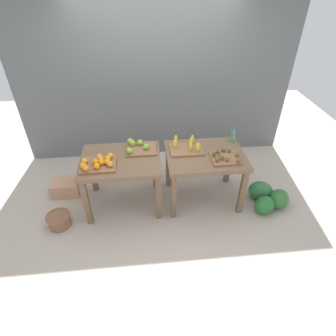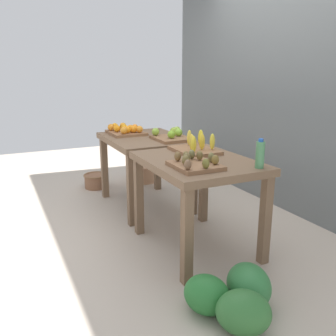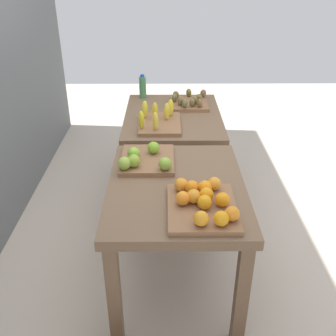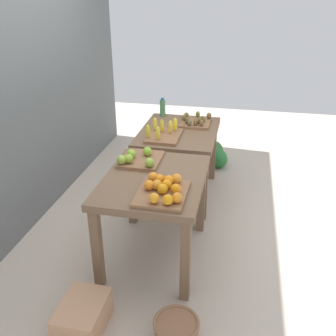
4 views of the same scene
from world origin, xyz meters
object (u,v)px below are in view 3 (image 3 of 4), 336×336
(display_table_right, at_px, (173,127))
(watermelon_pile, at_px, (192,139))
(apple_bin, at_px, (145,159))
(water_bottle, at_px, (143,87))
(orange_bin, at_px, (203,203))
(banana_crate, at_px, (159,121))
(kiwi_bin, at_px, (189,102))
(display_table_left, at_px, (176,200))

(display_table_right, bearing_deg, watermelon_pile, -14.84)
(apple_bin, relative_size, water_bottle, 1.87)
(orange_bin, distance_m, banana_crate, 1.17)
(orange_bin, relative_size, apple_bin, 1.08)
(kiwi_bin, distance_m, watermelon_pile, 0.97)
(display_table_right, distance_m, banana_crate, 0.31)
(display_table_right, distance_m, watermelon_pile, 1.07)
(watermelon_pile, bearing_deg, water_bottle, 132.60)
(display_table_left, height_order, water_bottle, water_bottle)
(display_table_right, bearing_deg, orange_bin, -174.52)
(kiwi_bin, bearing_deg, orange_bin, 179.46)
(display_table_left, xyz_separation_m, kiwi_bin, (1.34, -0.15, 0.15))
(display_table_left, distance_m, watermelon_pile, 2.10)
(display_table_left, height_order, watermelon_pile, display_table_left)
(display_table_right, height_order, apple_bin, apple_bin)
(banana_crate, bearing_deg, display_table_left, -172.57)
(apple_bin, bearing_deg, kiwi_bin, -17.29)
(display_table_right, bearing_deg, kiwi_bin, -34.42)
(display_table_left, bearing_deg, watermelon_pile, -6.74)
(kiwi_bin, xyz_separation_m, watermelon_pile, (0.69, -0.09, -0.67))
(orange_bin, xyz_separation_m, banana_crate, (1.14, 0.25, -0.00))
(display_table_left, distance_m, orange_bin, 0.33)
(banana_crate, height_order, kiwi_bin, banana_crate)
(display_table_right, bearing_deg, display_table_left, 180.00)
(banana_crate, bearing_deg, kiwi_bin, -30.02)
(orange_bin, bearing_deg, water_bottle, 12.53)
(orange_bin, distance_m, kiwi_bin, 1.60)
(kiwi_bin, relative_size, water_bottle, 1.68)
(banana_crate, distance_m, water_bottle, 0.69)
(display_table_left, distance_m, display_table_right, 1.12)
(banana_crate, xyz_separation_m, watermelon_pile, (1.14, -0.35, -0.68))
(display_table_left, distance_m, water_bottle, 1.59)
(display_table_left, height_order, apple_bin, apple_bin)
(apple_bin, xyz_separation_m, water_bottle, (1.30, 0.08, 0.07))
(display_table_left, distance_m, banana_crate, 0.90)
(apple_bin, height_order, watermelon_pile, apple_bin)
(display_table_right, height_order, banana_crate, banana_crate)
(display_table_right, bearing_deg, water_bottle, 32.02)
(display_table_left, relative_size, display_table_right, 1.00)
(display_table_left, bearing_deg, banana_crate, 7.43)
(banana_crate, xyz_separation_m, kiwi_bin, (0.45, -0.26, -0.01))
(apple_bin, bearing_deg, display_table_right, -12.35)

